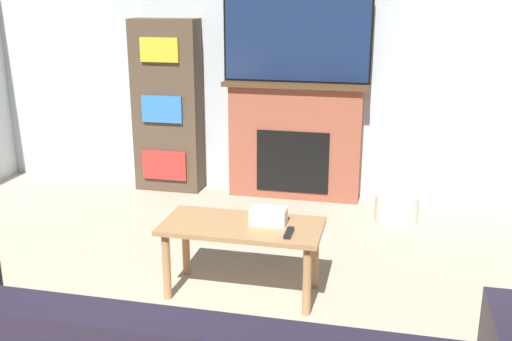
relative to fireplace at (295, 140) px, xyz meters
name	(u,v)px	position (x,y,z in m)	size (l,w,h in m)	color
wall_back	(288,48)	(-0.10, 0.14, 0.81)	(6.74, 0.06, 2.70)	silver
fireplace	(295,140)	(0.00, 0.00, 0.00)	(1.29, 0.28, 1.06)	brown
tv	(296,36)	(0.00, -0.02, 0.93)	(1.30, 0.03, 0.80)	black
coffee_table	(242,235)	(-0.01, -1.92, -0.14)	(0.99, 0.47, 0.47)	#A87A4C
tissue_box	(268,216)	(0.15, -1.88, -0.02)	(0.22, 0.12, 0.10)	white
remote_control	(289,233)	(0.30, -2.02, -0.06)	(0.04, 0.15, 0.02)	black
bookshelf	(167,107)	(-1.21, -0.02, 0.26)	(0.62, 0.29, 1.60)	#4C3D2D
storage_basket	(397,208)	(0.93, -0.44, -0.42)	(0.36, 0.36, 0.23)	silver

